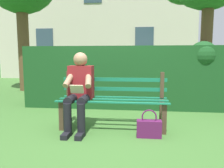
# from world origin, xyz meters

# --- Properties ---
(ground) EXTENTS (60.00, 60.00, 0.00)m
(ground) POSITION_xyz_m (0.00, 0.00, 0.00)
(ground) COLOR #3D6B2D
(park_bench) EXTENTS (1.72, 0.50, 0.89)m
(park_bench) POSITION_xyz_m (0.00, -0.07, 0.44)
(park_bench) COLOR #4C3828
(park_bench) RESTS_ON ground
(person_seated) EXTENTS (0.44, 0.73, 1.21)m
(person_seated) POSITION_xyz_m (0.51, 0.10, 0.65)
(person_seated) COLOR maroon
(person_seated) RESTS_ON ground
(hedge_backdrop) EXTENTS (4.84, 0.73, 1.46)m
(hedge_backdrop) POSITION_xyz_m (-0.32, -1.56, 0.72)
(hedge_backdrop) COLOR #19471E
(hedge_backdrop) RESTS_ON ground
(building_facade) EXTENTS (10.21, 2.92, 7.08)m
(building_facade) POSITION_xyz_m (1.86, -9.20, 3.54)
(building_facade) COLOR beige
(building_facade) RESTS_ON ground
(handbag) EXTENTS (0.35, 0.14, 0.40)m
(handbag) POSITION_xyz_m (-0.55, 0.33, 0.13)
(handbag) COLOR #59194C
(handbag) RESTS_ON ground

